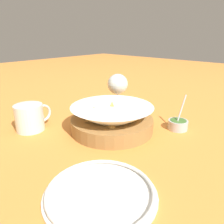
% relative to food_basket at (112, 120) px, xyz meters
% --- Properties ---
extents(ground_plane, '(4.00, 4.00, 0.00)m').
position_rel_food_basket_xyz_m(ground_plane, '(0.03, 0.03, -0.04)').
color(ground_plane, orange).
extents(food_basket, '(0.26, 0.26, 0.10)m').
position_rel_food_basket_xyz_m(food_basket, '(0.00, 0.00, 0.00)').
color(food_basket, olive).
rests_on(food_basket, ground_plane).
extents(sauce_cup, '(0.07, 0.06, 0.11)m').
position_rel_food_basket_xyz_m(sauce_cup, '(0.15, -0.15, -0.02)').
color(sauce_cup, '#B7B7BC').
rests_on(sauce_cup, ground_plane).
extents(wine_glass, '(0.08, 0.08, 0.14)m').
position_rel_food_basket_xyz_m(wine_glass, '(0.19, 0.14, 0.06)').
color(wine_glass, silver).
rests_on(wine_glass, ground_plane).
extents(beer_mug, '(0.12, 0.09, 0.09)m').
position_rel_food_basket_xyz_m(beer_mug, '(-0.17, 0.20, 0.00)').
color(beer_mug, silver).
rests_on(beer_mug, ground_plane).
extents(side_plate, '(0.22, 0.22, 0.01)m').
position_rel_food_basket_xyz_m(side_plate, '(-0.24, -0.19, -0.03)').
color(side_plate, white).
rests_on(side_plate, ground_plane).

